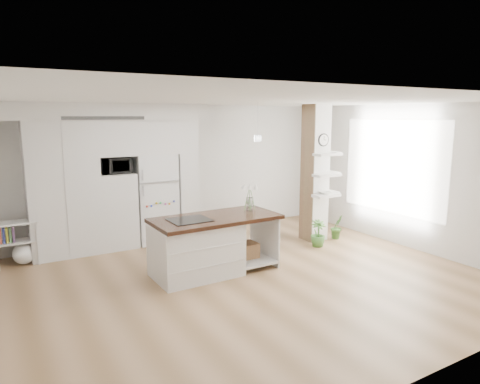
# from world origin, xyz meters

# --- Properties ---
(floor) EXTENTS (7.00, 6.00, 0.01)m
(floor) POSITION_xyz_m (0.00, 0.00, 0.00)
(floor) COLOR #A57F59
(floor) RESTS_ON ground
(room) EXTENTS (7.04, 6.04, 2.72)m
(room) POSITION_xyz_m (0.00, 0.00, 1.86)
(room) COLOR white
(room) RESTS_ON ground
(cabinet_wall) EXTENTS (4.00, 0.71, 2.70)m
(cabinet_wall) POSITION_xyz_m (-1.45, 2.67, 1.51)
(cabinet_wall) COLOR white
(cabinet_wall) RESTS_ON floor
(refrigerator) EXTENTS (0.78, 0.69, 1.75)m
(refrigerator) POSITION_xyz_m (-0.53, 2.68, 0.88)
(refrigerator) COLOR white
(refrigerator) RESTS_ON floor
(column) EXTENTS (0.69, 0.90, 2.70)m
(column) POSITION_xyz_m (2.38, 1.13, 1.35)
(column) COLOR silver
(column) RESTS_ON floor
(window) EXTENTS (0.00, 2.40, 2.40)m
(window) POSITION_xyz_m (3.48, 0.30, 1.50)
(window) COLOR white
(window) RESTS_ON room
(pendant_light) EXTENTS (0.12, 0.12, 0.10)m
(pendant_light) POSITION_xyz_m (1.70, 0.15, 2.12)
(pendant_light) COLOR white
(pendant_light) RESTS_ON room
(kitchen_island) EXTENTS (2.03, 1.00, 1.48)m
(kitchen_island) POSITION_xyz_m (-0.50, 0.54, 0.47)
(kitchen_island) COLOR white
(kitchen_island) RESTS_ON floor
(bookshelf) EXTENTS (0.63, 0.36, 0.74)m
(bookshelf) POSITION_xyz_m (-2.97, 2.50, 0.32)
(bookshelf) COLOR white
(bookshelf) RESTS_ON floor
(floor_plant_a) EXTENTS (0.32, 0.28, 0.49)m
(floor_plant_a) POSITION_xyz_m (2.72, 0.97, 0.25)
(floor_plant_a) COLOR #40762F
(floor_plant_a) RESTS_ON floor
(floor_plant_b) EXTENTS (0.34, 0.34, 0.51)m
(floor_plant_b) POSITION_xyz_m (2.04, 0.76, 0.26)
(floor_plant_b) COLOR #40762F
(floor_plant_b) RESTS_ON floor
(microwave) EXTENTS (0.54, 0.37, 0.30)m
(microwave) POSITION_xyz_m (-1.27, 2.62, 1.57)
(microwave) COLOR #2D2D2D
(microwave) RESTS_ON cabinet_wall
(shelf_plant) EXTENTS (0.27, 0.23, 0.30)m
(shelf_plant) POSITION_xyz_m (2.63, 1.30, 1.52)
(shelf_plant) COLOR #40762F
(shelf_plant) RESTS_ON column
(decor_bowl) EXTENTS (0.22, 0.22, 0.05)m
(decor_bowl) POSITION_xyz_m (2.30, 0.90, 1.00)
(decor_bowl) COLOR white
(decor_bowl) RESTS_ON column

